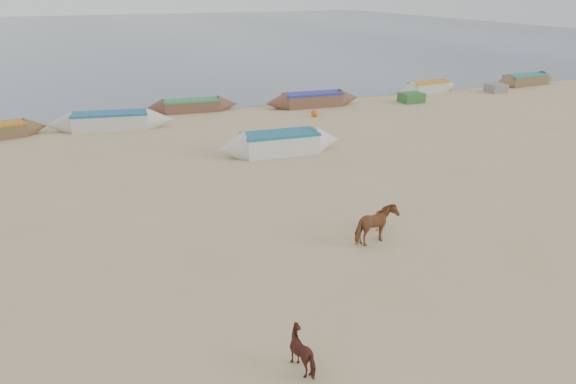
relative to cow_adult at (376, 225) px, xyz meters
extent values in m
plane|color=tan|center=(-1.76, -1.22, -0.61)|extent=(140.00, 140.00, 0.00)
plane|color=slate|center=(-1.76, 80.78, -0.60)|extent=(160.00, 160.00, 0.00)
imported|color=brown|center=(0.00, 0.00, 0.00)|extent=(1.57, 1.01, 1.22)
imported|color=brown|center=(0.65, 0.84, -0.23)|extent=(0.82, 0.77, 0.76)
imported|color=#58281C|center=(-4.46, -4.62, -0.18)|extent=(1.09, 1.12, 0.86)
sphere|color=#EE5C16|center=(5.82, 16.67, -0.39)|extent=(0.44, 0.44, 0.44)
cube|color=slate|center=(-5.89, 19.42, -0.33)|extent=(1.20, 1.10, 0.56)
cube|color=#30682E|center=(13.68, 18.01, -0.29)|extent=(1.50, 1.20, 0.64)
cube|color=gray|center=(21.62, 18.77, -0.31)|extent=(1.30, 1.20, 0.60)
camera|label=1|loc=(-8.59, -13.49, 6.99)|focal=35.00mm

